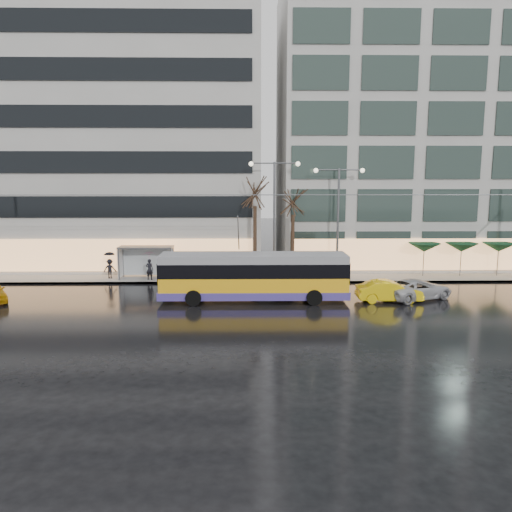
{
  "coord_description": "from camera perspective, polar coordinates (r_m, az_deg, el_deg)",
  "views": [
    {
      "loc": [
        -0.16,
        -28.06,
        7.99
      ],
      "look_at": [
        0.47,
        5.0,
        2.75
      ],
      "focal_mm": 35.0,
      "sensor_mm": 36.0,
      "label": 1
    }
  ],
  "objects": [
    {
      "name": "sedan_silver",
      "position": [
        34.75,
        17.97,
        -3.61
      ],
      "size": [
        5.27,
        3.94,
        1.33
      ],
      "primitive_type": "imported",
      "rotation": [
        0.0,
        0.0,
        1.98
      ],
      "color": "#B7B7BC",
      "rests_on": "ground"
    },
    {
      "name": "tree_b",
      "position": [
        39.46,
        4.26,
        6.67
      ],
      "size": [
        3.2,
        3.2,
        7.7
      ],
      "color": "black",
      "rests_on": "sidewalk"
    },
    {
      "name": "bus_shelter",
      "position": [
        40.07,
        -12.92,
        0.12
      ],
      "size": [
        4.2,
        1.6,
        2.51
      ],
      "color": "#595B60",
      "rests_on": "sidewalk"
    },
    {
      "name": "catenary",
      "position": [
        36.21,
        0.76,
        3.08
      ],
      "size": [
        42.24,
        5.12,
        7.0
      ],
      "color": "#595B60",
      "rests_on": "ground"
    },
    {
      "name": "ground",
      "position": [
        29.18,
        -0.74,
        -6.89
      ],
      "size": [
        140.0,
        140.0,
        0.0
      ],
      "primitive_type": "plane",
      "color": "black",
      "rests_on": "ground"
    },
    {
      "name": "pedestrian_a",
      "position": [
        39.17,
        -12.1,
        -0.58
      ],
      "size": [
        1.17,
        1.18,
        2.19
      ],
      "color": "black",
      "rests_on": "sidewalk"
    },
    {
      "name": "tree_a",
      "position": [
        39.08,
        -0.12,
        7.68
      ],
      "size": [
        3.2,
        3.2,
        8.4
      ],
      "color": "black",
      "rests_on": "sidewalk"
    },
    {
      "name": "building_left",
      "position": [
        49.76,
        -20.11,
        12.11
      ],
      "size": [
        34.0,
        14.0,
        22.0
      ],
      "primitive_type": "cube",
      "color": "#A4A39D",
      "rests_on": "sidewalk"
    },
    {
      "name": "trolleybus",
      "position": [
        32.37,
        -0.27,
        -2.53
      ],
      "size": [
        12.12,
        4.75,
        5.61
      ],
      "color": "#F9B015",
      "rests_on": "ground"
    },
    {
      "name": "taxi_b",
      "position": [
        33.5,
        14.96,
        -3.89
      ],
      "size": [
        4.2,
        1.48,
        1.38
      ],
      "primitive_type": "imported",
      "rotation": [
        0.0,
        0.0,
        1.57
      ],
      "color": "yellow",
      "rests_on": "ground"
    },
    {
      "name": "parasol_a",
      "position": [
        41.92,
        18.67,
        0.93
      ],
      "size": [
        2.5,
        2.5,
        2.65
      ],
      "color": "#595B60",
      "rests_on": "sidewalk"
    },
    {
      "name": "kerb",
      "position": [
        38.01,
        2.2,
        -3.02
      ],
      "size": [
        80.0,
        0.1,
        0.15
      ],
      "primitive_type": "cube",
      "color": "slate",
      "rests_on": "ground"
    },
    {
      "name": "pedestrian_b",
      "position": [
        40.41,
        -8.32,
        -0.88
      ],
      "size": [
        1.08,
        0.92,
        1.95
      ],
      "color": "black",
      "rests_on": "sidewalk"
    },
    {
      "name": "building_right",
      "position": [
        51.02,
        21.61,
        13.63
      ],
      "size": [
        32.0,
        14.0,
        25.0
      ],
      "primitive_type": "cube",
      "color": "#A4A39D",
      "rests_on": "sidewalk"
    },
    {
      "name": "parasol_c",
      "position": [
        44.3,
        26.0,
        0.9
      ],
      "size": [
        2.5,
        2.5,
        2.65
      ],
      "color": "#595B60",
      "rests_on": "sidewalk"
    },
    {
      "name": "parasol_b",
      "position": [
        43.02,
        22.43,
        0.92
      ],
      "size": [
        2.5,
        2.5,
        2.65
      ],
      "color": "#595B60",
      "rests_on": "sidewalk"
    },
    {
      "name": "pedestrian_c",
      "position": [
        40.56,
        -16.37,
        -0.9
      ],
      "size": [
        0.98,
        0.82,
        2.11
      ],
      "color": "black",
      "rests_on": "sidewalk"
    },
    {
      "name": "sidewalk",
      "position": [
        42.85,
        1.82,
        -1.65
      ],
      "size": [
        80.0,
        10.0,
        0.15
      ],
      "primitive_type": "cube",
      "color": "gray",
      "rests_on": "ground"
    },
    {
      "name": "street_lamp_near",
      "position": [
        38.97,
        2.1,
        6.06
      ],
      "size": [
        3.96,
        0.36,
        9.03
      ],
      "color": "#595B60",
      "rests_on": "sidewalk"
    },
    {
      "name": "street_lamp_far",
      "position": [
        39.58,
        9.38,
        5.59
      ],
      "size": [
        3.96,
        0.36,
        8.53
      ],
      "color": "#595B60",
      "rests_on": "sidewalk"
    }
  ]
}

